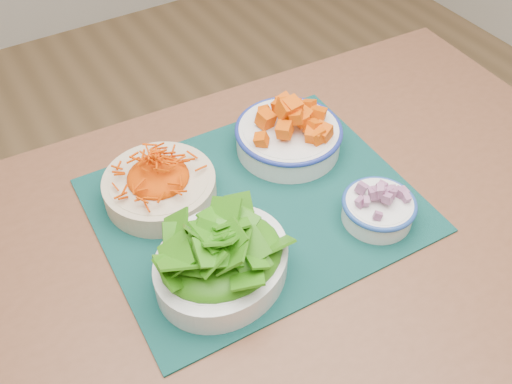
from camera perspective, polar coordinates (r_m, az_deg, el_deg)
ground at (r=1.72m, az=4.36°, el=-13.59°), size 4.00×4.00×0.00m
table at (r=1.05m, az=4.35°, el=-6.59°), size 1.26×0.87×0.75m
placemat at (r=1.00m, az=0.00°, el=-1.28°), size 0.55×0.45×0.00m
carrot_bowl at (r=0.99m, az=-9.67°, el=1.02°), size 0.23×0.23×0.08m
squash_bowl at (r=1.07m, az=3.30°, el=6.35°), size 0.20×0.20×0.10m
lettuce_bowl at (r=0.86m, az=-3.49°, el=-6.40°), size 0.28×0.26×0.10m
onion_bowl at (r=0.97m, az=12.19°, el=-1.34°), size 0.16×0.16×0.07m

